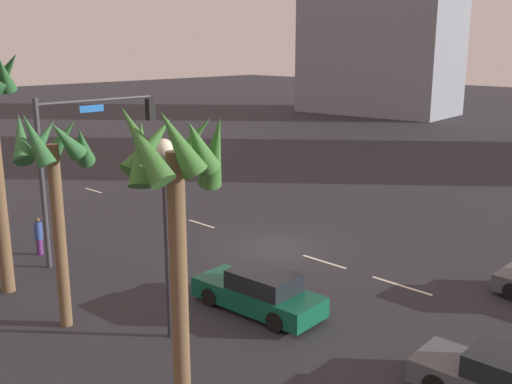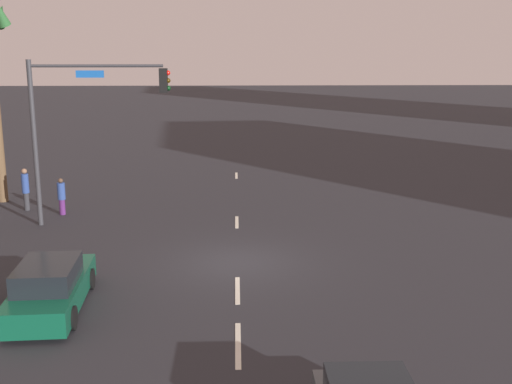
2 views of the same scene
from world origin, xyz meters
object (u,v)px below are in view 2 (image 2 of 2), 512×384
car_2 (50,288)px  traffic_signal (78,114)px  pedestrian_1 (26,188)px  pedestrian_0 (62,196)px

car_2 → traffic_signal: (8.86, 1.13, 3.93)m
car_2 → traffic_signal: bearing=7.2°
car_2 → pedestrian_1: (11.36, 4.31, 0.38)m
pedestrian_0 → pedestrian_1: pedestrian_1 is taller
car_2 → pedestrian_0: size_ratio=2.89×
car_2 → traffic_signal: size_ratio=0.70×
car_2 → pedestrian_1: size_ratio=2.46×
traffic_signal → pedestrian_0: traffic_signal is taller
car_2 → pedestrian_1: pedestrian_1 is taller
car_2 → pedestrian_0: (10.54, 2.49, 0.20)m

